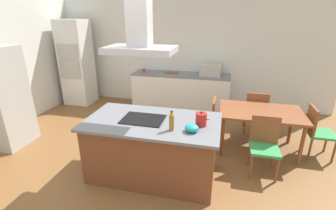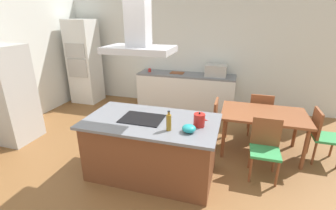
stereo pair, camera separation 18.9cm
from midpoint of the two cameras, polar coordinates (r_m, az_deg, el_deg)
The scene contains 20 objects.
ground at distance 5.14m, azimuth 3.11°, elevation -6.11°, with size 16.00×16.00×0.00m, color brown.
wall_back at distance 6.38m, azimuth 7.13°, elevation 11.86°, with size 7.20×0.10×2.70m, color silver.
wall_left at distance 6.07m, azimuth -31.90°, elevation 8.46°, with size 0.10×8.80×2.70m, color silver.
kitchen_island at distance 3.66m, azimuth -2.37°, elevation -9.98°, with size 1.92×1.06×0.90m.
cooktop at distance 3.49m, azimuth -4.62°, elevation -3.24°, with size 0.60×0.44×0.01m, color black.
tea_kettle at distance 3.28m, azimuth 9.09°, elevation -3.53°, with size 0.20×0.15×0.20m.
olive_oil_bottle at distance 3.11m, azimuth 1.93°, elevation -4.11°, with size 0.07×0.07×0.27m.
mixing_bowl at distance 3.12m, azimuth 6.71°, elevation -5.56°, with size 0.18×0.18×0.10m, color teal.
back_counter at distance 6.25m, azimuth 5.07°, elevation 3.27°, with size 2.46×0.62×0.90m.
countertop_microwave at distance 6.00m, azimuth 12.20°, elevation 7.98°, with size 0.50×0.38×0.28m, color #B2AFAA.
coffee_mug_red at distance 6.37m, azimuth -3.51°, elevation 8.24°, with size 0.08×0.08×0.09m, color red.
cutting_board at distance 6.23m, azimuth 3.06°, elevation 7.63°, with size 0.34×0.24×0.02m, color brown.
wall_oven_stack at distance 6.97m, azimuth -18.48°, elevation 9.63°, with size 0.70×0.66×2.20m.
refrigerator at distance 5.36m, azimuth -33.15°, elevation 2.02°, with size 0.80×0.73×1.82m.
dining_table at distance 4.46m, azimuth 22.83°, elevation -2.74°, with size 1.40×0.90×0.75m.
chair_at_left_end at distance 4.50m, azimuth 10.94°, elevation -3.43°, with size 0.42×0.42×0.89m.
chair_facing_back_wall at distance 5.14m, azimuth 21.95°, elevation -1.50°, with size 0.42×0.42×0.89m.
chair_facing_island at distance 3.93m, azimuth 23.35°, elevation -8.60°, with size 0.42×0.42×0.89m.
chair_at_right_end at distance 4.73m, azimuth 33.61°, elevation -5.50°, with size 0.42×0.42×0.89m.
range_hood at distance 3.20m, azimuth -5.26°, elevation 16.71°, with size 0.90×0.55×0.78m.
Camera 2 is at (1.13, -2.95, 2.33)m, focal length 25.72 mm.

